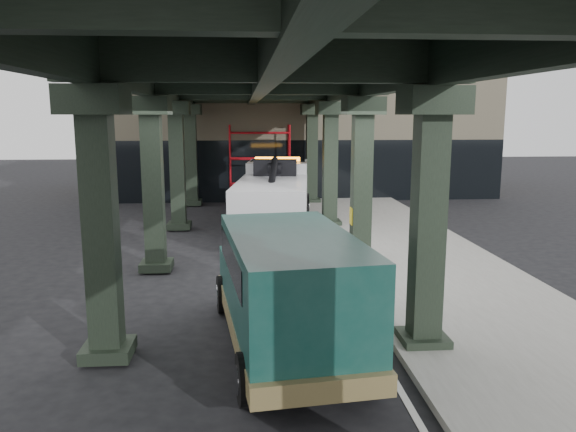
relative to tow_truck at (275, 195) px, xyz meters
name	(u,v)px	position (x,y,z in m)	size (l,w,h in m)	color
ground	(277,289)	(-0.37, -7.54, -1.41)	(90.00, 90.00, 0.00)	black
sidewalk	(421,263)	(4.13, -5.54, -1.34)	(5.00, 40.00, 0.15)	gray
lane_stripe	(330,267)	(1.33, -5.54, -1.40)	(0.12, 38.00, 0.01)	silver
viaduct	(258,80)	(-0.77, -5.54, 4.05)	(7.40, 32.00, 6.40)	black
building	(290,123)	(1.63, 12.46, 2.59)	(22.00, 10.00, 8.00)	#C6B793
scaffolding	(260,162)	(-0.37, 7.10, 0.70)	(3.08, 0.88, 4.00)	red
tow_truck	(275,195)	(0.00, 0.00, 0.00)	(3.44, 9.03, 2.89)	black
towed_van	(288,288)	(-0.40, -11.46, -0.13)	(2.92, 6.07, 2.38)	#124039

